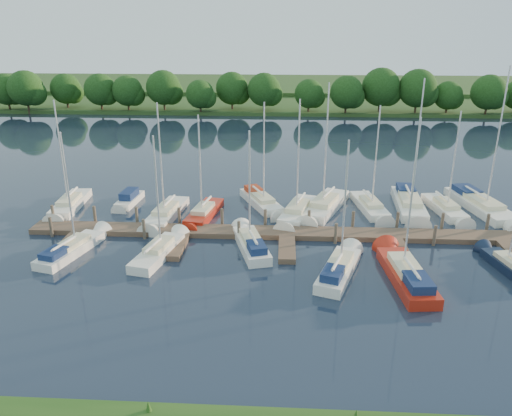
# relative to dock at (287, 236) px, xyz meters

# --- Properties ---
(ground) EXTENTS (260.00, 260.00, 0.00)m
(ground) POSITION_rel_dock_xyz_m (0.00, -7.31, -0.20)
(ground) COLOR #17202F
(ground) RESTS_ON ground
(dock) EXTENTS (40.00, 6.00, 0.40)m
(dock) POSITION_rel_dock_xyz_m (0.00, 0.00, 0.00)
(dock) COLOR brown
(dock) RESTS_ON ground
(mooring_pilings) EXTENTS (38.24, 2.84, 2.00)m
(mooring_pilings) POSITION_rel_dock_xyz_m (0.00, 1.13, 0.40)
(mooring_pilings) COLOR #473D33
(mooring_pilings) RESTS_ON ground
(far_shore) EXTENTS (180.00, 30.00, 0.60)m
(far_shore) POSITION_rel_dock_xyz_m (0.00, 67.69, 0.10)
(far_shore) COLOR #24481B
(far_shore) RESTS_ON ground
(distant_hill) EXTENTS (220.00, 40.00, 1.40)m
(distant_hill) POSITION_rel_dock_xyz_m (0.00, 92.69, 0.50)
(distant_hill) COLOR #354F22
(distant_hill) RESTS_ON ground
(treeline) EXTENTS (144.92, 9.86, 8.32)m
(treeline) POSITION_rel_dock_xyz_m (4.32, 54.82, 4.09)
(treeline) COLOR #38281C
(treeline) RESTS_ON ground
(sailboat_n_0) EXTENTS (2.33, 7.81, 9.92)m
(sailboat_n_0) POSITION_rel_dock_xyz_m (-19.16, 5.48, 0.07)
(sailboat_n_0) COLOR white
(sailboat_n_0) RESTS_ON ground
(motorboat) EXTENTS (1.67, 4.79, 1.52)m
(motorboat) POSITION_rel_dock_xyz_m (-14.27, 6.99, 0.13)
(motorboat) COLOR white
(motorboat) RESTS_ON ground
(sailboat_n_2) EXTENTS (2.60, 7.95, 10.02)m
(sailboat_n_2) POSITION_rel_dock_xyz_m (-10.18, 3.74, 0.07)
(sailboat_n_2) COLOR white
(sailboat_n_2) RESTS_ON ground
(sailboat_n_3) EXTENTS (2.67, 7.14, 9.08)m
(sailboat_n_3) POSITION_rel_dock_xyz_m (-7.04, 3.96, 0.07)
(sailboat_n_3) COLOR #AE2010
(sailboat_n_3) RESTS_ON ground
(sailboat_n_4) EXTENTS (4.35, 7.39, 9.63)m
(sailboat_n_4) POSITION_rel_dock_xyz_m (-2.22, 7.19, 0.11)
(sailboat_n_4) COLOR white
(sailboat_n_4) RESTS_ON ground
(sailboat_n_5) EXTENTS (3.65, 8.06, 10.33)m
(sailboat_n_5) POSITION_rel_dock_xyz_m (0.88, 4.67, 0.08)
(sailboat_n_5) COLOR white
(sailboat_n_5) RESTS_ON ground
(sailboat_n_6) EXTENTS (4.80, 8.86, 11.45)m
(sailboat_n_6) POSITION_rel_dock_xyz_m (3.22, 6.13, 0.08)
(sailboat_n_6) COLOR white
(sailboat_n_6) RESTS_ON ground
(sailboat_n_7) EXTENTS (2.71, 7.58, 9.52)m
(sailboat_n_7) POSITION_rel_dock_xyz_m (7.32, 6.47, 0.07)
(sailboat_n_7) COLOR white
(sailboat_n_7) RESTS_ON ground
(sailboat_n_8) EXTENTS (2.81, 9.28, 11.74)m
(sailboat_n_8) POSITION_rel_dock_xyz_m (10.75, 7.06, 0.13)
(sailboat_n_8) COLOR white
(sailboat_n_8) RESTS_ON ground
(sailboat_n_9) EXTENTS (2.53, 7.19, 9.20)m
(sailboat_n_9) POSITION_rel_dock_xyz_m (13.69, 6.29, 0.08)
(sailboat_n_9) COLOR white
(sailboat_n_9) RESTS_ON ground
(sailboat_n_10) EXTENTS (3.97, 10.27, 12.77)m
(sailboat_n_10) POSITION_rel_dock_xyz_m (17.08, 6.98, 0.12)
(sailboat_n_10) COLOR white
(sailboat_n_10) RESTS_ON ground
(sailboat_s_0) EXTENTS (3.14, 7.10, 8.98)m
(sailboat_s_0) POSITION_rel_dock_xyz_m (-15.27, -3.30, 0.11)
(sailboat_s_0) COLOR white
(sailboat_s_0) RESTS_ON ground
(sailboat_s_1) EXTENTS (2.85, 6.95, 8.90)m
(sailboat_s_1) POSITION_rel_dock_xyz_m (-8.97, -3.37, 0.07)
(sailboat_s_1) COLOR white
(sailboat_s_1) RESTS_ON ground
(sailboat_s_2) EXTENTS (3.21, 6.96, 9.00)m
(sailboat_s_2) POSITION_rel_dock_xyz_m (-2.61, -1.91, 0.13)
(sailboat_s_2) COLOR white
(sailboat_s_2) RESTS_ON ground
(sailboat_s_3) EXTENTS (3.57, 7.12, 9.26)m
(sailboat_s_3) POSITION_rel_dock_xyz_m (3.39, -5.51, 0.13)
(sailboat_s_3) COLOR white
(sailboat_s_3) RESTS_ON ground
(sailboat_s_4) EXTENTS (2.62, 8.45, 10.77)m
(sailboat_s_4) POSITION_rel_dock_xyz_m (7.54, -5.96, 0.13)
(sailboat_s_4) COLOR #AE2010
(sailboat_s_4) RESTS_ON ground
(sailboat_s_5) EXTENTS (2.41, 6.13, 7.85)m
(sailboat_s_5) POSITION_rel_dock_xyz_m (14.73, -4.44, 0.11)
(sailboat_s_5) COLOR black
(sailboat_s_5) RESTS_ON ground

